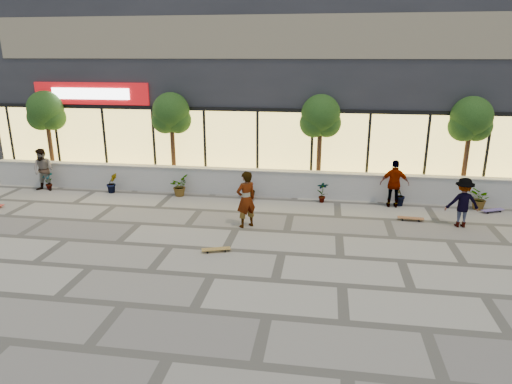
# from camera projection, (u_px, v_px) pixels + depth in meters

# --- Properties ---
(ground) EXTENTS (80.00, 80.00, 0.00)m
(ground) POSITION_uv_depth(u_px,v_px,m) (211.00, 276.00, 11.54)
(ground) COLOR #A29D8C
(ground) RESTS_ON ground
(planter_wall) EXTENTS (22.00, 0.42, 1.04)m
(planter_wall) POSITION_uv_depth(u_px,v_px,m) (254.00, 182.00, 18.01)
(planter_wall) COLOR beige
(planter_wall) RESTS_ON ground
(retail_building) EXTENTS (24.00, 9.17, 8.50)m
(retail_building) POSITION_uv_depth(u_px,v_px,m) (271.00, 78.00, 22.11)
(retail_building) COLOR #26262B
(retail_building) RESTS_ON ground
(shrub_a) EXTENTS (0.43, 0.29, 0.81)m
(shrub_a) POSITION_uv_depth(u_px,v_px,m) (48.00, 180.00, 18.75)
(shrub_a) COLOR #193811
(shrub_a) RESTS_ON ground
(shrub_b) EXTENTS (0.57, 0.57, 0.81)m
(shrub_b) POSITION_uv_depth(u_px,v_px,m) (112.00, 183.00, 18.34)
(shrub_b) COLOR #193811
(shrub_b) RESTS_ON ground
(shrub_c) EXTENTS (0.68, 0.77, 0.81)m
(shrub_c) POSITION_uv_depth(u_px,v_px,m) (179.00, 186.00, 17.94)
(shrub_c) COLOR #193811
(shrub_c) RESTS_ON ground
(shrub_d) EXTENTS (0.64, 0.64, 0.81)m
(shrub_d) POSITION_uv_depth(u_px,v_px,m) (249.00, 189.00, 17.54)
(shrub_d) COLOR #193811
(shrub_d) RESTS_ON ground
(shrub_e) EXTENTS (0.46, 0.35, 0.81)m
(shrub_e) POSITION_uv_depth(u_px,v_px,m) (322.00, 192.00, 17.13)
(shrub_e) COLOR #193811
(shrub_e) RESTS_ON ground
(shrub_f) EXTENTS (0.55, 0.57, 0.81)m
(shrub_f) POSITION_uv_depth(u_px,v_px,m) (399.00, 195.00, 16.73)
(shrub_f) COLOR #193811
(shrub_f) RESTS_ON ground
(shrub_g) EXTENTS (0.77, 0.84, 0.81)m
(shrub_g) POSITION_uv_depth(u_px,v_px,m) (480.00, 199.00, 16.33)
(shrub_g) COLOR #193811
(shrub_g) RESTS_ON ground
(tree_west) EXTENTS (1.60, 1.50, 3.92)m
(tree_west) POSITION_uv_depth(u_px,v_px,m) (46.00, 113.00, 19.25)
(tree_west) COLOR #482919
(tree_west) RESTS_ON ground
(tree_midwest) EXTENTS (1.60, 1.50, 3.92)m
(tree_midwest) POSITION_uv_depth(u_px,v_px,m) (171.00, 116.00, 18.46)
(tree_midwest) COLOR #482919
(tree_midwest) RESTS_ON ground
(tree_mideast) EXTENTS (1.60, 1.50, 3.92)m
(tree_mideast) POSITION_uv_depth(u_px,v_px,m) (321.00, 119.00, 17.59)
(tree_mideast) COLOR #482919
(tree_mideast) RESTS_ON ground
(tree_east) EXTENTS (1.60, 1.50, 3.92)m
(tree_east) POSITION_uv_depth(u_px,v_px,m) (471.00, 122.00, 16.80)
(tree_east) COLOR #482919
(tree_east) RESTS_ON ground
(skater_center) EXTENTS (0.81, 0.77, 1.86)m
(skater_center) POSITION_uv_depth(u_px,v_px,m) (246.00, 199.00, 14.56)
(skater_center) COLOR silver
(skater_center) RESTS_ON ground
(skater_left) EXTENTS (0.85, 0.66, 1.74)m
(skater_left) POSITION_uv_depth(u_px,v_px,m) (43.00, 170.00, 18.47)
(skater_left) COLOR #8F815C
(skater_left) RESTS_ON ground
(skater_right_near) EXTENTS (1.04, 0.46, 1.75)m
(skater_right_near) POSITION_uv_depth(u_px,v_px,m) (395.00, 184.00, 16.49)
(skater_right_near) COLOR silver
(skater_right_near) RESTS_ON ground
(skater_right_far) EXTENTS (1.09, 0.68, 1.63)m
(skater_right_far) POSITION_uv_depth(u_px,v_px,m) (463.00, 202.00, 14.63)
(skater_right_far) COLOR maroon
(skater_right_far) RESTS_ON ground
(skateboard_center) EXTENTS (0.84, 0.46, 0.10)m
(skateboard_center) POSITION_uv_depth(u_px,v_px,m) (216.00, 249.00, 12.92)
(skateboard_center) COLOR olive
(skateboard_center) RESTS_ON ground
(skateboard_right_near) EXTENTS (0.87, 0.28, 0.10)m
(skateboard_right_near) POSITION_uv_depth(u_px,v_px,m) (411.00, 218.00, 15.34)
(skateboard_right_near) COLOR brown
(skateboard_right_near) RESTS_ON ground
(skateboard_right_far) EXTENTS (0.86, 0.55, 0.10)m
(skateboard_right_far) POSITION_uv_depth(u_px,v_px,m) (493.00, 210.00, 16.13)
(skateboard_right_far) COLOR #5B4A88
(skateboard_right_far) RESTS_ON ground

